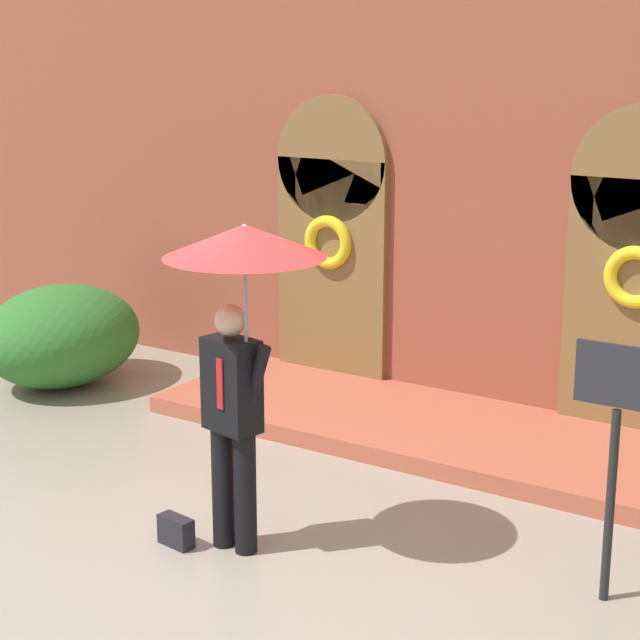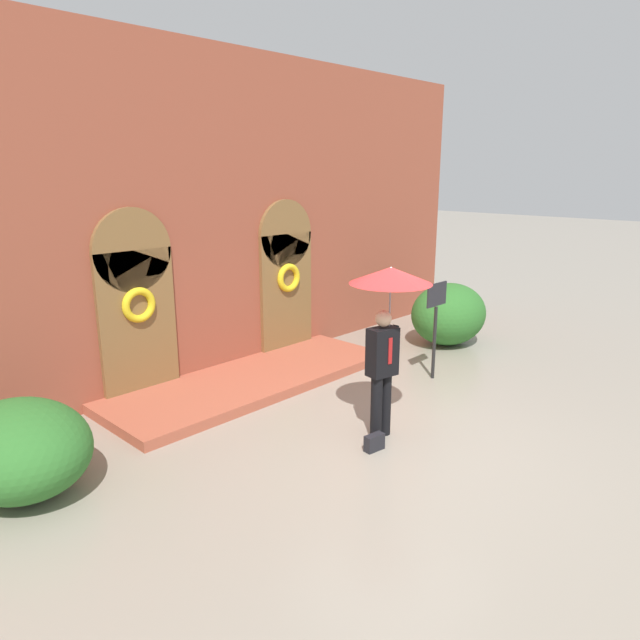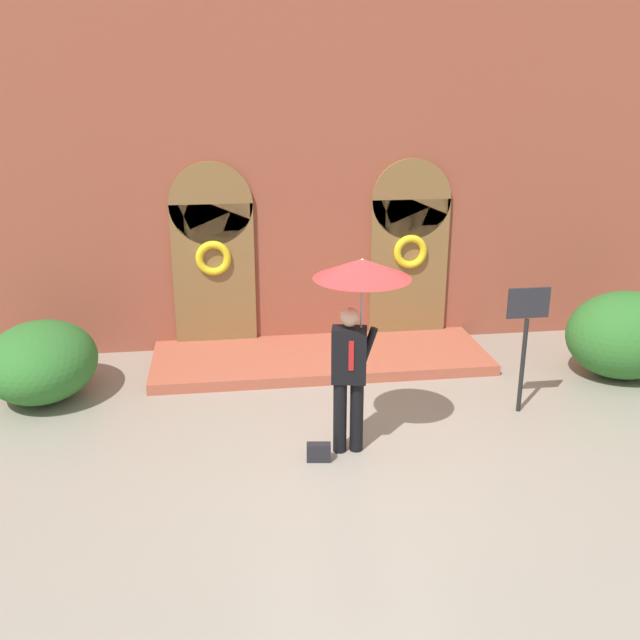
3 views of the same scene
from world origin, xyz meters
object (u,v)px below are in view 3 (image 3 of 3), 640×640
handbag (319,452)px  shrub_right (625,335)px  sign_post (526,329)px  person_with_umbrella (359,298)px  shrub_left (41,361)px

handbag → shrub_right: bearing=29.0°
sign_post → shrub_right: size_ratio=0.98×
handbag → person_with_umbrella: bearing=30.5°
shrub_left → shrub_right: shrub_right is taller
shrub_right → person_with_umbrella: bearing=-159.1°
shrub_left → shrub_right: size_ratio=1.03×
person_with_umbrella → handbag: 1.88m
person_with_umbrella → shrub_left: bearing=152.6°
person_with_umbrella → sign_post: 2.59m
sign_post → shrub_right: bearing=25.0°
person_with_umbrella → shrub_right: 4.84m
handbag → shrub_left: size_ratio=0.16×
shrub_left → shrub_right: 8.41m
handbag → shrub_left: bearing=155.1°
person_with_umbrella → handbag: (-0.48, -0.20, -1.80)m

